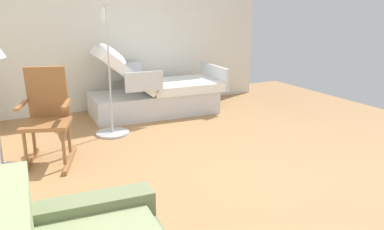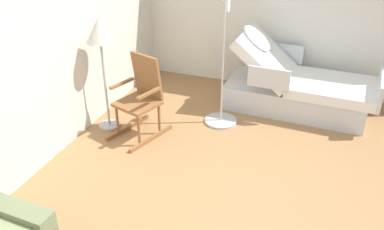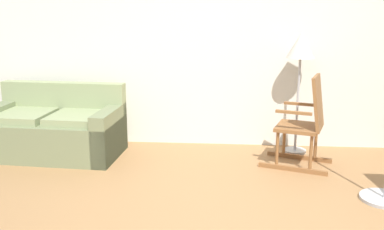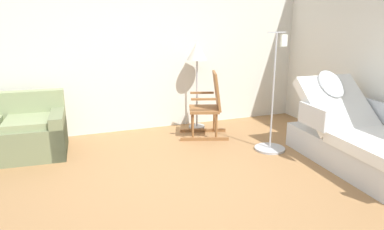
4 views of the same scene
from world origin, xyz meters
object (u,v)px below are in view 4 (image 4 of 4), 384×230
rocking_chair (209,106)px  floor_lamp (197,57)px  iv_pole (271,133)px  hospital_bed (358,143)px  couch (4,135)px

rocking_chair → floor_lamp: bearing=91.6°
floor_lamp → iv_pole: bearing=-65.2°
hospital_bed → rocking_chair: (-1.35, 1.77, 0.19)m
couch → iv_pole: bearing=-16.2°
rocking_chair → iv_pole: bearing=-54.7°
hospital_bed → floor_lamp: size_ratio=1.42×
hospital_bed → couch: hospital_bed is taller
couch → rocking_chair: 2.99m
rocking_chair → iv_pole: size_ratio=0.62×
floor_lamp → hospital_bed: bearing=-59.0°
floor_lamp → iv_pole: (0.63, -1.37, -0.98)m
hospital_bed → floor_lamp: bearing=121.0°
couch → iv_pole: 3.74m
couch → rocking_chair: size_ratio=1.57×
couch → rocking_chair: bearing=-3.3°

